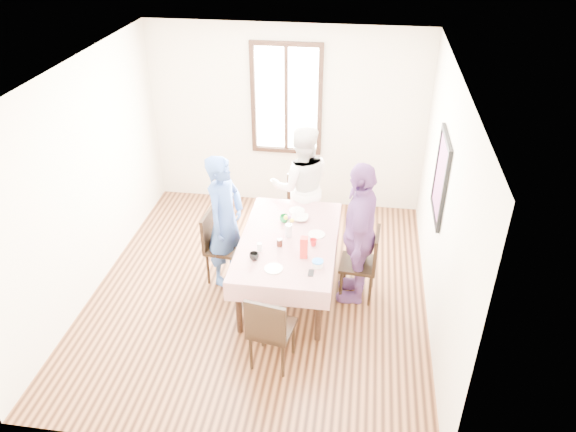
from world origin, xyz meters
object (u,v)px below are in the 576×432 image
object	(u,v)px
chair_left	(224,247)
person_far	(301,186)
chair_far	(301,211)
person_right	(359,233)
chair_right	(358,264)
dining_table	(289,266)
chair_near	(272,328)
person_left	(224,221)

from	to	relation	value
chair_left	person_far	size ratio (longest dim) A/B	0.54
person_far	chair_far	bearing A→B (deg)	-102.33
chair_far	person_right	size ratio (longest dim) A/B	0.52
chair_right	dining_table	bearing A→B (deg)	97.94
dining_table	chair_right	size ratio (longest dim) A/B	1.85
chair_right	person_right	world-z (taller)	person_right
chair_right	chair_far	distance (m)	1.38
dining_table	person_right	size ratio (longest dim) A/B	0.96
chair_near	person_left	xyz separation A→B (m)	(-0.80, 1.32, 0.38)
dining_table	chair_right	bearing A→B (deg)	3.68
chair_near	chair_right	bearing A→B (deg)	65.58
chair_near	person_right	distance (m)	1.51
dining_table	chair_right	distance (m)	0.83
person_left	dining_table	bearing A→B (deg)	-83.84
chair_far	person_left	xyz separation A→B (m)	(-0.80, -1.00, 0.38)
chair_right	chair_far	size ratio (longest dim) A/B	1.00
chair_near	person_far	world-z (taller)	person_far
dining_table	chair_left	world-z (taller)	chair_left
chair_near	person_left	size ratio (longest dim) A/B	0.54
person_far	chair_left	bearing A→B (deg)	37.78
person_far	chair_right	bearing A→B (deg)	114.71
chair_right	person_right	distance (m)	0.43
chair_far	person_right	xyz separation A→B (m)	(0.80, -1.11, 0.43)
chair_left	chair_right	world-z (taller)	same
person_right	chair_left	bearing A→B (deg)	-90.88
chair_right	person_right	size ratio (longest dim) A/B	0.52
chair_far	chair_near	bearing A→B (deg)	88.34
dining_table	person_right	bearing A→B (deg)	3.78
chair_left	person_left	xyz separation A→B (m)	(0.02, 0.00, 0.38)
chair_far	chair_left	bearing A→B (deg)	49.05
chair_far	person_left	distance (m)	1.34
chair_near	person_far	distance (m)	2.33
person_left	person_right	bearing A→B (deg)	-76.40
person_left	person_far	xyz separation A→B (m)	(0.80, 0.98, 0.01)
chair_near	person_far	bearing A→B (deg)	99.63
dining_table	chair_left	distance (m)	0.84
chair_far	person_far	distance (m)	0.40
person_far	person_right	distance (m)	1.35
person_far	person_right	bearing A→B (deg)	113.97
chair_right	chair_near	size ratio (longest dim) A/B	1.00
chair_right	chair_left	bearing A→B (deg)	90.58
person_left	person_far	size ratio (longest dim) A/B	0.98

